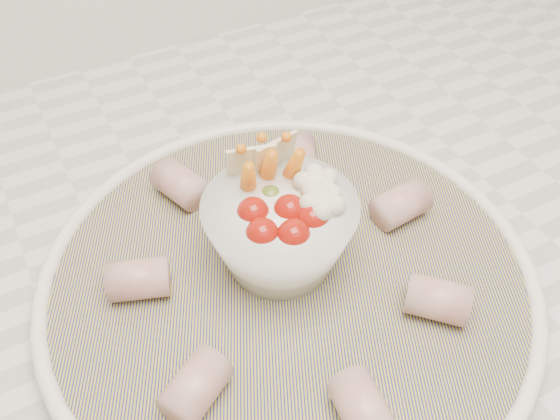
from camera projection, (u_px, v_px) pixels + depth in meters
kitchen_counter at (324, 415)px, 0.90m from camera, size 2.04×0.62×0.92m
serving_platter at (288, 279)px, 0.48m from camera, size 0.51×0.51×0.02m
veggie_bowl at (281, 228)px, 0.46m from camera, size 0.12×0.12×0.09m
cured_meat_rolls at (287, 263)px, 0.47m from camera, size 0.26×0.29×0.03m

